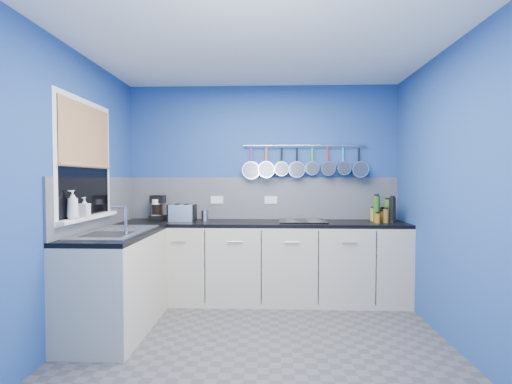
# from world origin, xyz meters

# --- Properties ---
(floor) EXTENTS (3.20, 3.00, 0.02)m
(floor) POSITION_xyz_m (0.00, 0.00, -0.01)
(floor) COLOR #47474C
(floor) RESTS_ON ground
(ceiling) EXTENTS (3.20, 3.00, 0.02)m
(ceiling) POSITION_xyz_m (0.00, 0.00, 2.51)
(ceiling) COLOR white
(ceiling) RESTS_ON ground
(wall_back) EXTENTS (3.20, 0.02, 2.50)m
(wall_back) POSITION_xyz_m (0.00, 1.51, 1.25)
(wall_back) COLOR navy
(wall_back) RESTS_ON ground
(wall_front) EXTENTS (3.20, 0.02, 2.50)m
(wall_front) POSITION_xyz_m (0.00, -1.51, 1.25)
(wall_front) COLOR navy
(wall_front) RESTS_ON ground
(wall_left) EXTENTS (0.02, 3.00, 2.50)m
(wall_left) POSITION_xyz_m (-1.61, 0.00, 1.25)
(wall_left) COLOR navy
(wall_left) RESTS_ON ground
(wall_right) EXTENTS (0.02, 3.00, 2.50)m
(wall_right) POSITION_xyz_m (1.61, 0.00, 1.25)
(wall_right) COLOR navy
(wall_right) RESTS_ON ground
(backsplash_back) EXTENTS (3.20, 0.02, 0.50)m
(backsplash_back) POSITION_xyz_m (0.00, 1.49, 1.15)
(backsplash_back) COLOR gray
(backsplash_back) RESTS_ON wall_back
(backsplash_left) EXTENTS (0.02, 1.80, 0.50)m
(backsplash_left) POSITION_xyz_m (-1.59, 0.60, 1.15)
(backsplash_left) COLOR gray
(backsplash_left) RESTS_ON wall_left
(cabinet_run_back) EXTENTS (3.20, 0.60, 0.86)m
(cabinet_run_back) POSITION_xyz_m (0.00, 1.20, 0.43)
(cabinet_run_back) COLOR #BAB19C
(cabinet_run_back) RESTS_ON ground
(worktop_back) EXTENTS (3.20, 0.60, 0.04)m
(worktop_back) POSITION_xyz_m (0.00, 1.20, 0.88)
(worktop_back) COLOR black
(worktop_back) RESTS_ON cabinet_run_back
(cabinet_run_left) EXTENTS (0.60, 1.20, 0.86)m
(cabinet_run_left) POSITION_xyz_m (-1.30, 0.30, 0.43)
(cabinet_run_left) COLOR #BAB19C
(cabinet_run_left) RESTS_ON ground
(worktop_left) EXTENTS (0.60, 1.20, 0.04)m
(worktop_left) POSITION_xyz_m (-1.30, 0.30, 0.88)
(worktop_left) COLOR black
(worktop_left) RESTS_ON cabinet_run_left
(window_frame) EXTENTS (0.01, 1.00, 1.10)m
(window_frame) POSITION_xyz_m (-1.58, 0.30, 1.55)
(window_frame) COLOR white
(window_frame) RESTS_ON wall_left
(window_glass) EXTENTS (0.01, 0.90, 1.00)m
(window_glass) POSITION_xyz_m (-1.57, 0.30, 1.55)
(window_glass) COLOR black
(window_glass) RESTS_ON wall_left
(bamboo_blind) EXTENTS (0.01, 0.90, 0.55)m
(bamboo_blind) POSITION_xyz_m (-1.56, 0.30, 1.77)
(bamboo_blind) COLOR tan
(bamboo_blind) RESTS_ON wall_left
(window_sill) EXTENTS (0.10, 0.98, 0.03)m
(window_sill) POSITION_xyz_m (-1.55, 0.30, 1.04)
(window_sill) COLOR white
(window_sill) RESTS_ON wall_left
(sink_unit) EXTENTS (0.50, 0.95, 0.01)m
(sink_unit) POSITION_xyz_m (-1.30, 0.30, 0.90)
(sink_unit) COLOR silver
(sink_unit) RESTS_ON worktop_left
(mixer_tap) EXTENTS (0.12, 0.08, 0.26)m
(mixer_tap) POSITION_xyz_m (-1.14, 0.12, 1.03)
(mixer_tap) COLOR silver
(mixer_tap) RESTS_ON worktop_left
(socket_left) EXTENTS (0.15, 0.01, 0.09)m
(socket_left) POSITION_xyz_m (-0.55, 1.48, 1.13)
(socket_left) COLOR white
(socket_left) RESTS_ON backsplash_back
(socket_right) EXTENTS (0.15, 0.01, 0.09)m
(socket_right) POSITION_xyz_m (0.10, 1.48, 1.13)
(socket_right) COLOR white
(socket_right) RESTS_ON backsplash_back
(pot_rail) EXTENTS (1.45, 0.02, 0.02)m
(pot_rail) POSITION_xyz_m (0.50, 1.45, 1.78)
(pot_rail) COLOR silver
(pot_rail) RESTS_ON wall_back
(soap_bottle_a) EXTENTS (0.11, 0.11, 0.24)m
(soap_bottle_a) POSITION_xyz_m (-1.53, -0.01, 1.17)
(soap_bottle_a) COLOR white
(soap_bottle_a) RESTS_ON window_sill
(soap_bottle_b) EXTENTS (0.08, 0.08, 0.17)m
(soap_bottle_b) POSITION_xyz_m (-1.53, 0.18, 1.14)
(soap_bottle_b) COLOR white
(soap_bottle_b) RESTS_ON window_sill
(paper_towel) EXTENTS (0.13, 0.13, 0.25)m
(paper_towel) POSITION_xyz_m (-1.24, 1.30, 1.02)
(paper_towel) COLOR white
(paper_towel) RESTS_ON worktop_back
(coffee_maker) EXTENTS (0.16, 0.18, 0.29)m
(coffee_maker) POSITION_xyz_m (-1.23, 1.32, 1.05)
(coffee_maker) COLOR black
(coffee_maker) RESTS_ON worktop_back
(toaster) EXTENTS (0.31, 0.21, 0.19)m
(toaster) POSITION_xyz_m (-0.92, 1.23, 0.99)
(toaster) COLOR silver
(toaster) RESTS_ON worktop_back
(canister) EXTENTS (0.08, 0.08, 0.12)m
(canister) POSITION_xyz_m (-0.67, 1.30, 0.96)
(canister) COLOR silver
(canister) RESTS_ON worktop_back
(hob) EXTENTS (0.53, 0.47, 0.01)m
(hob) POSITION_xyz_m (0.46, 1.22, 0.91)
(hob) COLOR black
(hob) RESTS_ON worktop_back
(pan_0) EXTENTS (0.21, 0.07, 0.40)m
(pan_0) POSITION_xyz_m (-0.13, 1.44, 1.58)
(pan_0) COLOR silver
(pan_0) RESTS_ON pot_rail
(pan_1) EXTENTS (0.20, 0.12, 0.39)m
(pan_1) POSITION_xyz_m (0.05, 1.44, 1.59)
(pan_1) COLOR silver
(pan_1) RESTS_ON pot_rail
(pan_2) EXTENTS (0.18, 0.07, 0.37)m
(pan_2) POSITION_xyz_m (0.23, 1.44, 1.60)
(pan_2) COLOR silver
(pan_2) RESTS_ON pot_rail
(pan_3) EXTENTS (0.19, 0.07, 0.38)m
(pan_3) POSITION_xyz_m (0.41, 1.44, 1.59)
(pan_3) COLOR silver
(pan_3) RESTS_ON pot_rail
(pan_4) EXTENTS (0.16, 0.05, 0.35)m
(pan_4) POSITION_xyz_m (0.59, 1.44, 1.60)
(pan_4) COLOR silver
(pan_4) RESTS_ON pot_rail
(pan_5) EXTENTS (0.17, 0.08, 0.36)m
(pan_5) POSITION_xyz_m (0.77, 1.44, 1.60)
(pan_5) COLOR silver
(pan_5) RESTS_ON pot_rail
(pan_6) EXTENTS (0.16, 0.11, 0.35)m
(pan_6) POSITION_xyz_m (0.95, 1.44, 1.60)
(pan_6) COLOR silver
(pan_6) RESTS_ON pot_rail
(pan_7) EXTENTS (0.19, 0.13, 0.38)m
(pan_7) POSITION_xyz_m (1.14, 1.44, 1.59)
(pan_7) COLOR silver
(pan_7) RESTS_ON pot_rail
(condiment_0) EXTENTS (0.07, 0.07, 0.25)m
(condiment_0) POSITION_xyz_m (1.44, 1.31, 1.02)
(condiment_0) COLOR #3F721E
(condiment_0) RESTS_ON worktop_back
(condiment_1) EXTENTS (0.06, 0.06, 0.14)m
(condiment_1) POSITION_xyz_m (1.38, 1.32, 0.97)
(condiment_1) COLOR black
(condiment_1) RESTS_ON worktop_back
(condiment_2) EXTENTS (0.06, 0.06, 0.15)m
(condiment_2) POSITION_xyz_m (1.28, 1.32, 0.97)
(condiment_2) COLOR olive
(condiment_2) RESTS_ON worktop_back
(condiment_3) EXTENTS (0.05, 0.05, 0.18)m
(condiment_3) POSITION_xyz_m (1.46, 1.21, 0.99)
(condiment_3) COLOR #4C190C
(condiment_3) RESTS_ON worktop_back
(condiment_4) EXTENTS (0.06, 0.06, 0.12)m
(condiment_4) POSITION_xyz_m (1.35, 1.22, 0.96)
(condiment_4) COLOR brown
(condiment_4) RESTS_ON worktop_back
(condiment_5) EXTENTS (0.07, 0.07, 0.29)m
(condiment_5) POSITION_xyz_m (1.28, 1.20, 1.05)
(condiment_5) COLOR #265919
(condiment_5) RESTS_ON worktop_back
(condiment_6) EXTENTS (0.07, 0.07, 0.28)m
(condiment_6) POSITION_xyz_m (1.43, 1.12, 1.04)
(condiment_6) COLOR black
(condiment_6) RESTS_ON worktop_back
(condiment_7) EXTENTS (0.06, 0.06, 0.15)m
(condiment_7) POSITION_xyz_m (1.37, 1.13, 0.97)
(condiment_7) COLOR brown
(condiment_7) RESTS_ON worktop_back
(condiment_8) EXTENTS (0.06, 0.06, 0.10)m
(condiment_8) POSITION_xyz_m (1.27, 1.11, 0.95)
(condiment_8) COLOR #8C5914
(condiment_8) RESTS_ON worktop_back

